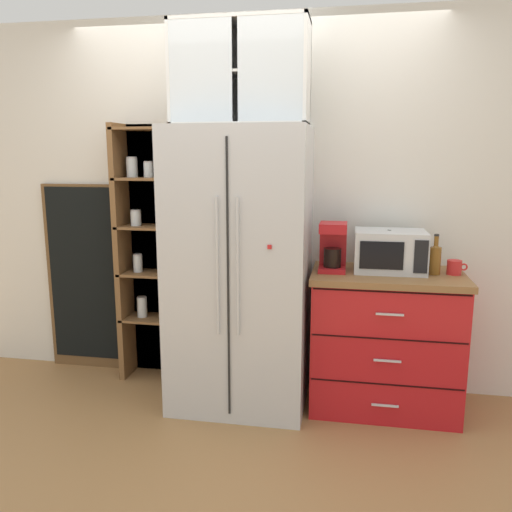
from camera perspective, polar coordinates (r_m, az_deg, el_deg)
ground_plane at (r=3.64m, az=-1.60°, el=-15.42°), size 10.66×10.66×0.00m
wall_back_cream at (r=3.67m, az=-0.41°, el=5.62°), size 4.97×0.10×2.55m
refrigerator at (r=3.34m, az=-1.69°, el=-1.46°), size 0.87×0.73×1.80m
pantry_shelf_column at (r=3.80m, az=-11.26°, el=0.74°), size 0.51×0.27×1.84m
counter_cabinet at (r=3.47m, az=14.03°, el=-9.03°), size 0.95×0.59×0.90m
microwave at (r=3.37m, az=14.59°, el=0.54°), size 0.44×0.33×0.26m
coffee_maker at (r=3.31m, az=8.50°, el=1.06°), size 0.17×0.20×0.31m
mug_red at (r=3.41m, az=21.11°, el=-1.18°), size 0.12×0.09×0.09m
bottle_amber at (r=3.36m, az=19.22°, el=-0.11°), size 0.07×0.07×0.25m
bottle_cobalt at (r=3.38m, az=14.41°, el=0.33°), size 0.06×0.06×0.26m
upper_cabinet at (r=3.34m, az=-1.64°, el=19.39°), size 0.83×0.32×0.62m
chalkboard_menu at (r=4.13m, az=-18.40°, el=-2.25°), size 0.60×0.04×1.42m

